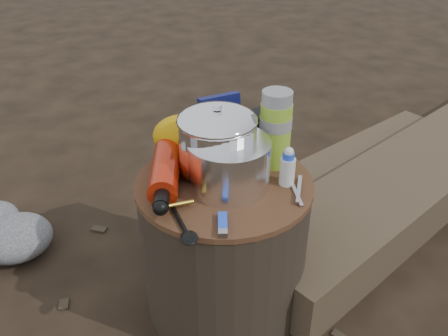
{
  "coord_description": "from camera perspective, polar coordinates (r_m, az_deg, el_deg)",
  "views": [
    {
      "loc": [
        -0.12,
        -1.07,
        1.14
      ],
      "look_at": [
        0.0,
        0.0,
        0.48
      ],
      "focal_mm": 38.42,
      "sensor_mm": 36.0,
      "label": 1
    }
  ],
  "objects": [
    {
      "name": "pot_grabber",
      "position": [
        1.25,
        8.52,
        -2.74
      ],
      "size": [
        0.05,
        0.13,
        0.01
      ],
      "primitive_type": null,
      "rotation": [
        0.0,
        0.0,
        -0.14
      ],
      "color": "#AFAFB4",
      "rests_on": "stump"
    },
    {
      "name": "food_pouch",
      "position": [
        1.42,
        -0.42,
        5.54
      ],
      "size": [
        0.13,
        0.07,
        0.16
      ],
      "primitive_type": "cube",
      "rotation": [
        0.0,
        0.0,
        0.35
      ],
      "color": "#0B1046",
      "rests_on": "stump"
    },
    {
      "name": "stuff_sack",
      "position": [
        1.4,
        -5.05,
        3.95
      ],
      "size": [
        0.17,
        0.14,
        0.11
      ],
      "primitive_type": "ellipsoid",
      "color": "#BE8405",
      "rests_on": "stump"
    },
    {
      "name": "squeeze_bottle",
      "position": [
        1.26,
        7.57,
        -0.01
      ],
      "size": [
        0.04,
        0.04,
        0.1
      ],
      "primitive_type": "cylinder",
      "color": "silver",
      "rests_on": "stump"
    },
    {
      "name": "camping_pot",
      "position": [
        1.25,
        -0.79,
        2.84
      ],
      "size": [
        0.2,
        0.2,
        0.2
      ],
      "primitive_type": "cylinder",
      "color": "white",
      "rests_on": "stump"
    },
    {
      "name": "stump",
      "position": [
        1.41,
        0.0,
        -9.07
      ],
      "size": [
        0.47,
        0.47,
        0.44
      ],
      "primitive_type": "cylinder",
      "color": "black",
      "rests_on": "ground"
    },
    {
      "name": "log_main",
      "position": [
        2.23,
        24.03,
        0.47
      ],
      "size": [
        1.95,
        1.56,
        0.18
      ],
      "primitive_type": "cube",
      "rotation": [
        0.0,
        0.0,
        -0.94
      ],
      "color": "#423526",
      "rests_on": "ground"
    },
    {
      "name": "lighter",
      "position": [
        1.13,
        -0.16,
        -6.45
      ],
      "size": [
        0.03,
        0.09,
        0.02
      ],
      "primitive_type": "cube",
      "rotation": [
        0.0,
        0.0,
        -0.1
      ],
      "color": "blue",
      "rests_on": "stump"
    },
    {
      "name": "travel_mug",
      "position": [
        1.37,
        5.06,
        3.92
      ],
      "size": [
        0.09,
        0.09,
        0.14
      ],
      "primitive_type": "cylinder",
      "color": "black",
      "rests_on": "stump"
    },
    {
      "name": "ground",
      "position": [
        1.56,
        0.0,
        -15.16
      ],
      "size": [
        60.0,
        60.0,
        0.0
      ],
      "primitive_type": "plane",
      "color": "black",
      "rests_on": "ground"
    },
    {
      "name": "log_small",
      "position": [
        2.17,
        14.61,
        0.31
      ],
      "size": [
        1.12,
        0.84,
        0.1
      ],
      "primitive_type": "cube",
      "rotation": [
        0.0,
        0.0,
        -0.99
      ],
      "color": "#423526",
      "rests_on": "ground"
    },
    {
      "name": "spork",
      "position": [
        1.14,
        -5.38,
        -6.04
      ],
      "size": [
        0.08,
        0.16,
        0.01
      ],
      "primitive_type": null,
      "rotation": [
        0.0,
        0.0,
        0.27
      ],
      "color": "black",
      "rests_on": "stump"
    },
    {
      "name": "foil_windscreen",
      "position": [
        1.23,
        0.58,
        0.52
      ],
      "size": [
        0.22,
        0.22,
        0.13
      ],
      "primitive_type": "cylinder",
      "color": "white",
      "rests_on": "stump"
    },
    {
      "name": "fuel_bottle",
      "position": [
        1.27,
        -6.97,
        -0.16
      ],
      "size": [
        0.1,
        0.32,
        0.08
      ],
      "primitive_type": null,
      "rotation": [
        0.0,
        0.0,
        -0.08
      ],
      "color": "#B2210B",
      "rests_on": "stump"
    },
    {
      "name": "thermos",
      "position": [
        1.32,
        6.13,
        4.59
      ],
      "size": [
        0.09,
        0.09,
        0.22
      ],
      "primitive_type": "cylinder",
      "color": "#84AF2A",
      "rests_on": "stump"
    }
  ]
}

